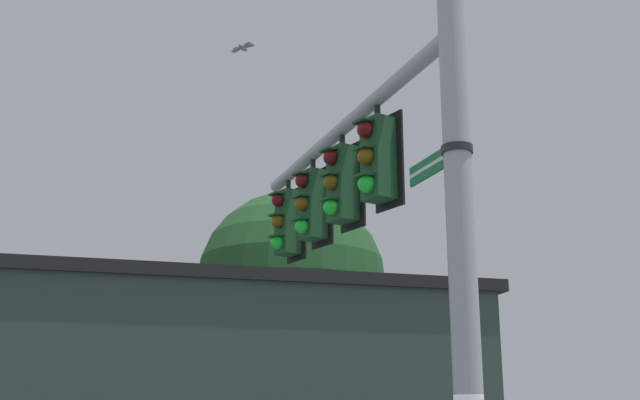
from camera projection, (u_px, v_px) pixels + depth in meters
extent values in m
cylinder|color=#ADB2B7|center=(464.00, 303.00, 7.96)|extent=(0.28, 0.28, 6.72)
cylinder|color=#ADB2B7|center=(343.00, 128.00, 11.45)|extent=(5.94, 1.59, 0.20)
cylinder|color=black|center=(377.00, 113.00, 10.37)|extent=(0.08, 0.08, 0.18)
cube|color=#194723|center=(378.00, 159.00, 10.21)|extent=(0.36, 0.30, 1.05)
sphere|color=#590F0F|center=(366.00, 130.00, 10.20)|extent=(0.22, 0.22, 0.22)
cube|color=#194723|center=(364.00, 122.00, 10.22)|extent=(0.24, 0.20, 0.03)
sphere|color=brown|center=(366.00, 157.00, 10.11)|extent=(0.22, 0.22, 0.22)
cube|color=#194723|center=(365.00, 149.00, 10.12)|extent=(0.24, 0.20, 0.03)
sphere|color=#1EE533|center=(367.00, 184.00, 10.02)|extent=(0.22, 0.22, 0.22)
cube|color=#194723|center=(365.00, 176.00, 10.03)|extent=(0.24, 0.20, 0.03)
cube|color=black|center=(389.00, 162.00, 10.30)|extent=(0.54, 0.03, 1.22)
cylinder|color=black|center=(342.00, 142.00, 11.42)|extent=(0.08, 0.08, 0.18)
cube|color=#194723|center=(343.00, 184.00, 11.26)|extent=(0.36, 0.30, 1.05)
sphere|color=#590F0F|center=(331.00, 157.00, 11.25)|extent=(0.22, 0.22, 0.22)
cube|color=#194723|center=(330.00, 150.00, 11.27)|extent=(0.24, 0.20, 0.03)
sphere|color=brown|center=(331.00, 182.00, 11.16)|extent=(0.22, 0.22, 0.22)
cube|color=#194723|center=(330.00, 175.00, 11.17)|extent=(0.24, 0.20, 0.03)
sphere|color=#1EE533|center=(331.00, 207.00, 11.06)|extent=(0.22, 0.22, 0.22)
cube|color=#194723|center=(330.00, 200.00, 11.08)|extent=(0.24, 0.20, 0.03)
cube|color=black|center=(353.00, 186.00, 11.35)|extent=(0.54, 0.03, 1.22)
cylinder|color=black|center=(313.00, 166.00, 12.47)|extent=(0.08, 0.08, 0.18)
cube|color=#194723|center=(313.00, 205.00, 12.31)|extent=(0.36, 0.30, 1.05)
sphere|color=#590F0F|center=(302.00, 181.00, 12.30)|extent=(0.22, 0.22, 0.22)
cube|color=#194723|center=(301.00, 174.00, 12.32)|extent=(0.24, 0.20, 0.03)
sphere|color=brown|center=(302.00, 203.00, 12.21)|extent=(0.22, 0.22, 0.22)
cube|color=#194723|center=(301.00, 197.00, 12.22)|extent=(0.24, 0.20, 0.03)
sphere|color=#1EE533|center=(302.00, 226.00, 12.11)|extent=(0.22, 0.22, 0.22)
cube|color=#194723|center=(301.00, 220.00, 12.13)|extent=(0.24, 0.20, 0.03)
cube|color=black|center=(322.00, 207.00, 12.40)|extent=(0.54, 0.03, 1.22)
cylinder|color=black|center=(288.00, 186.00, 13.52)|extent=(0.08, 0.08, 0.18)
cube|color=#194723|center=(288.00, 223.00, 13.36)|extent=(0.36, 0.30, 1.05)
sphere|color=#590F0F|center=(278.00, 200.00, 13.35)|extent=(0.22, 0.22, 0.22)
cube|color=#194723|center=(277.00, 194.00, 13.37)|extent=(0.24, 0.20, 0.03)
sphere|color=brown|center=(278.00, 221.00, 13.26)|extent=(0.22, 0.22, 0.22)
cube|color=#194723|center=(277.00, 215.00, 13.27)|extent=(0.24, 0.20, 0.03)
sphere|color=#1EE533|center=(278.00, 243.00, 13.16)|extent=(0.22, 0.22, 0.22)
cube|color=#194723|center=(277.00, 236.00, 13.18)|extent=(0.24, 0.20, 0.03)
cube|color=black|center=(297.00, 224.00, 13.45)|extent=(0.54, 0.03, 1.22)
cube|color=#147238|center=(429.00, 167.00, 8.92)|extent=(0.85, 0.23, 0.22)
cube|color=white|center=(428.00, 167.00, 8.91)|extent=(0.85, 0.21, 0.04)
cylinder|color=#262626|center=(457.00, 150.00, 8.38)|extent=(0.32, 0.32, 0.08)
ellipsoid|color=gray|center=(243.00, 48.00, 12.90)|extent=(0.20, 0.25, 0.08)
cube|color=gray|center=(242.00, 47.00, 12.91)|extent=(0.32, 0.24, 0.11)
cube|color=gray|center=(244.00, 47.00, 12.90)|extent=(0.33, 0.24, 0.03)
cube|color=#193F1E|center=(211.00, 400.00, 23.65)|extent=(4.44, 10.69, 0.30)
cube|color=black|center=(232.00, 293.00, 21.38)|extent=(9.73, 13.90, 0.30)
sphere|color=#1E4C23|center=(291.00, 285.00, 21.55)|extent=(4.93, 4.93, 4.93)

